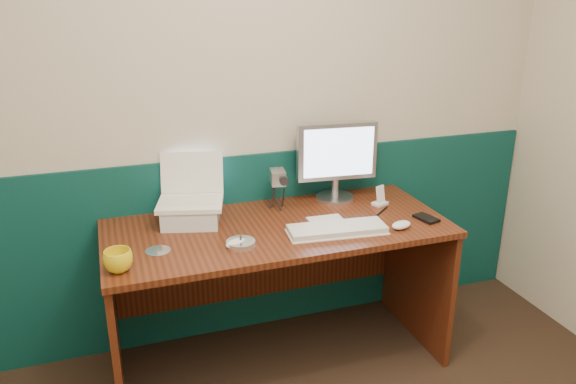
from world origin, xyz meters
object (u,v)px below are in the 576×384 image
object	(u,v)px
keyboard	(337,230)
desk	(278,296)
mug	(118,261)
monitor	(336,161)
camcorder	(278,188)
laptop	(189,180)

from	to	relation	value
keyboard	desk	bearing A→B (deg)	151.06
desk	mug	world-z (taller)	mug
monitor	camcorder	bearing A→B (deg)	-169.06
laptop	camcorder	xyz separation A→B (m)	(0.45, 0.05, -0.11)
desk	monitor	distance (m)	0.74
monitor	keyboard	world-z (taller)	monitor
laptop	camcorder	bearing A→B (deg)	21.55
desk	monitor	world-z (taller)	monitor
mug	desk	bearing A→B (deg)	17.22
keyboard	mug	world-z (taller)	mug
mug	camcorder	bearing A→B (deg)	28.69
laptop	monitor	distance (m)	0.77
desk	laptop	world-z (taller)	laptop
desk	monitor	size ratio (longest dim) A/B	3.86
monitor	camcorder	size ratio (longest dim) A/B	1.91
desk	mug	bearing A→B (deg)	-162.78
laptop	monitor	world-z (taller)	monitor
desk	keyboard	bearing A→B (deg)	-34.81
monitor	keyboard	xyz separation A→B (m)	(-0.16, -0.40, -0.19)
laptop	mug	world-z (taller)	laptop
keyboard	mug	bearing A→B (deg)	-170.29
laptop	mug	distance (m)	0.55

